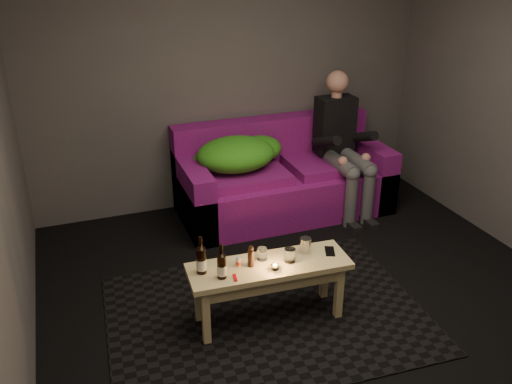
% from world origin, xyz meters
% --- Properties ---
extents(floor, '(4.50, 4.50, 0.00)m').
position_xyz_m(floor, '(0.00, 0.00, 0.00)').
color(floor, black).
rests_on(floor, ground).
extents(room, '(4.50, 4.50, 4.50)m').
position_xyz_m(room, '(0.00, 0.47, 1.64)').
color(room, silver).
rests_on(room, ground).
extents(rug, '(2.36, 1.78, 0.01)m').
position_xyz_m(rug, '(-0.41, 0.25, 0.01)').
color(rug, black).
rests_on(rug, floor).
extents(sofa, '(2.07, 0.93, 0.89)m').
position_xyz_m(sofa, '(0.38, 1.82, 0.32)').
color(sofa, '#640D66').
rests_on(sofa, floor).
extents(green_blanket, '(0.91, 0.62, 0.31)m').
position_xyz_m(green_blanket, '(-0.08, 1.81, 0.67)').
color(green_blanket, '#2E8418').
rests_on(green_blanket, sofa).
extents(person, '(0.37, 0.86, 1.38)m').
position_xyz_m(person, '(0.94, 1.65, 0.72)').
color(person, black).
rests_on(person, sofa).
extents(coffee_table, '(1.15, 0.43, 0.46)m').
position_xyz_m(coffee_table, '(-0.41, 0.20, 0.38)').
color(coffee_table, '#EACC89').
rests_on(coffee_table, rug).
extents(beer_bottle_a, '(0.07, 0.07, 0.27)m').
position_xyz_m(beer_bottle_a, '(-0.87, 0.25, 0.56)').
color(beer_bottle_a, black).
rests_on(beer_bottle_a, coffee_table).
extents(beer_bottle_b, '(0.06, 0.06, 0.25)m').
position_xyz_m(beer_bottle_b, '(-0.77, 0.15, 0.56)').
color(beer_bottle_b, black).
rests_on(beer_bottle_b, coffee_table).
extents(salt_shaker, '(0.05, 0.05, 0.08)m').
position_xyz_m(salt_shaker, '(-0.62, 0.24, 0.50)').
color(salt_shaker, silver).
rests_on(salt_shaker, coffee_table).
extents(pepper_mill, '(0.05, 0.05, 0.12)m').
position_xyz_m(pepper_mill, '(-0.54, 0.21, 0.52)').
color(pepper_mill, black).
rests_on(pepper_mill, coffee_table).
extents(tumbler_back, '(0.09, 0.09, 0.09)m').
position_xyz_m(tumbler_back, '(-0.43, 0.27, 0.51)').
color(tumbler_back, white).
rests_on(tumbler_back, coffee_table).
extents(tealight, '(0.05, 0.05, 0.04)m').
position_xyz_m(tealight, '(-0.40, 0.12, 0.48)').
color(tealight, white).
rests_on(tealight, coffee_table).
extents(tumbler_front, '(0.10, 0.10, 0.10)m').
position_xyz_m(tumbler_front, '(-0.26, 0.18, 0.51)').
color(tumbler_front, white).
rests_on(tumbler_front, coffee_table).
extents(steel_cup, '(0.10, 0.10, 0.11)m').
position_xyz_m(steel_cup, '(-0.11, 0.26, 0.52)').
color(steel_cup, '#ABADB2').
rests_on(steel_cup, coffee_table).
extents(smartphone, '(0.11, 0.15, 0.01)m').
position_xyz_m(smartphone, '(0.06, 0.19, 0.47)').
color(smartphone, black).
rests_on(smartphone, coffee_table).
extents(red_lighter, '(0.03, 0.08, 0.01)m').
position_xyz_m(red_lighter, '(-0.69, 0.11, 0.47)').
color(red_lighter, red).
rests_on(red_lighter, coffee_table).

